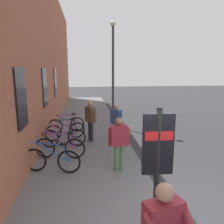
# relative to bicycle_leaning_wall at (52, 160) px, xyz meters

# --- Properties ---
(ground) EXTENTS (60.00, 60.00, 0.00)m
(ground) POSITION_rel_bicycle_leaning_wall_xyz_m (3.73, -3.82, -0.51)
(ground) COLOR #2D2D30
(sidewalk_pavement) EXTENTS (24.00, 3.50, 0.12)m
(sidewalk_pavement) POSITION_rel_bicycle_leaning_wall_xyz_m (5.73, -1.07, -0.45)
(sidewalk_pavement) COLOR slate
(sidewalk_pavement) RESTS_ON ground
(station_facade) EXTENTS (22.00, 0.65, 7.97)m
(station_facade) POSITION_rel_bicycle_leaning_wall_xyz_m (6.72, 0.98, 3.47)
(station_facade) COLOR #9E563D
(station_facade) RESTS_ON ground
(bicycle_leaning_wall) EXTENTS (0.60, 1.73, 0.97)m
(bicycle_leaning_wall) POSITION_rel_bicycle_leaning_wall_xyz_m (0.00, 0.00, 0.00)
(bicycle_leaning_wall) COLOR black
(bicycle_leaning_wall) RESTS_ON sidewalk_pavement
(bicycle_mid_rack) EXTENTS (0.51, 1.75, 0.97)m
(bicycle_mid_rack) POSITION_rel_bicycle_leaning_wall_xyz_m (1.04, -0.13, 0.00)
(bicycle_mid_rack) COLOR black
(bicycle_mid_rack) RESTS_ON sidewalk_pavement
(bicycle_end_of_row) EXTENTS (0.48, 1.77, 0.97)m
(bicycle_end_of_row) POSITION_rel_bicycle_leaning_wall_xyz_m (2.18, -0.14, 0.00)
(bicycle_end_of_row) COLOR black
(bicycle_end_of_row) RESTS_ON sidewalk_pavement
(bicycle_nearest_sign) EXTENTS (0.71, 1.69, 0.97)m
(bicycle_nearest_sign) POSITION_rel_bicycle_leaning_wall_xyz_m (3.11, -0.14, 0.00)
(bicycle_nearest_sign) COLOR black
(bicycle_nearest_sign) RESTS_ON sidewalk_pavement
(bicycle_by_door) EXTENTS (0.62, 1.72, 0.97)m
(bicycle_by_door) POSITION_rel_bicycle_leaning_wall_xyz_m (4.16, -0.10, 0.00)
(bicycle_by_door) COLOR black
(bicycle_by_door) RESTS_ON sidewalk_pavement
(transit_info_sign) EXTENTS (0.11, 0.55, 2.40)m
(transit_info_sign) POSITION_rel_bicycle_leaning_wall_xyz_m (-2.75, -2.26, 1.21)
(transit_info_sign) COLOR black
(transit_info_sign) RESTS_ON sidewalk_pavement
(pedestrian_near_bus) EXTENTS (0.25, 0.63, 1.66)m
(pedestrian_near_bus) POSITION_rel_bicycle_leaning_wall_xyz_m (-0.16, -1.98, 0.63)
(pedestrian_near_bus) COLOR #4C724C
(pedestrian_near_bus) RESTS_ON sidewalk_pavement
(pedestrian_by_facade) EXTENTS (0.49, 0.48, 1.60)m
(pedestrian_by_facade) POSITION_rel_bicycle_leaning_wall_xyz_m (2.56, -2.29, 0.59)
(pedestrian_by_facade) COLOR #26262D
(pedestrian_by_facade) RESTS_ON sidewalk_pavement
(pedestrian_crossing_street) EXTENTS (0.57, 0.47, 1.74)m
(pedestrian_crossing_street) POSITION_rel_bicycle_leaning_wall_xyz_m (2.77, -1.23, 0.67)
(pedestrian_crossing_street) COLOR #26262D
(pedestrian_crossing_street) RESTS_ON sidewalk_pavement
(street_lamp) EXTENTS (0.28, 0.28, 5.44)m
(street_lamp) POSITION_rel_bicycle_leaning_wall_xyz_m (5.26, -2.52, 2.82)
(street_lamp) COLOR #333338
(street_lamp) RESTS_ON sidewalk_pavement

